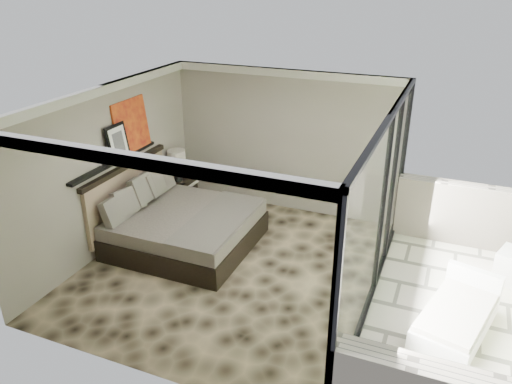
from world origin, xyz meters
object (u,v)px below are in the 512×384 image
at_px(table_lamp, 177,161).
at_px(nightstand, 180,192).
at_px(lounger, 457,316).
at_px(bed, 180,225).

bearing_deg(table_lamp, nightstand, -43.33).
bearing_deg(lounger, table_lamp, 175.05).
bearing_deg(table_lamp, bed, -58.49).
height_order(nightstand, lounger, lounger).
bearing_deg(nightstand, table_lamp, 141.64).
height_order(bed, nightstand, bed).
bearing_deg(lounger, bed, -171.94).
xyz_separation_m(nightstand, table_lamp, (-0.06, 0.06, 0.64)).
xyz_separation_m(bed, lounger, (4.60, -0.56, -0.19)).
bearing_deg(bed, nightstand, 120.74).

